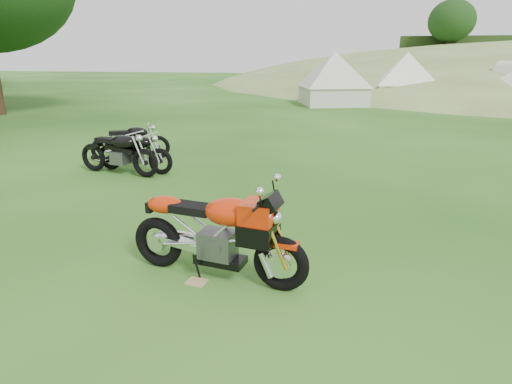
% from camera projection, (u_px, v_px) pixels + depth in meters
% --- Properties ---
extents(ground, '(120.00, 120.00, 0.00)m').
position_uv_depth(ground, '(249.00, 238.00, 6.26)').
color(ground, '#17440E').
rests_on(ground, ground).
extents(sport_motorcycle, '(2.20, 0.88, 1.29)m').
position_uv_depth(sport_motorcycle, '(216.00, 227.00, 4.96)').
color(sport_motorcycle, red).
rests_on(sport_motorcycle, ground).
extents(plywood_board, '(0.25, 0.21, 0.02)m').
position_uv_depth(plywood_board, '(197.00, 282.00, 5.02)').
color(plywood_board, tan).
rests_on(plywood_board, ground).
extents(vintage_moto_b, '(1.88, 1.17, 0.98)m').
position_uv_depth(vintage_moto_b, '(130.00, 141.00, 10.73)').
color(vintage_moto_b, black).
rests_on(vintage_moto_b, ground).
extents(vintage_moto_c, '(1.89, 0.65, 0.97)m').
position_uv_depth(vintage_moto_c, '(134.00, 151.00, 9.63)').
color(vintage_moto_c, black).
rests_on(vintage_moto_c, ground).
extents(vintage_moto_d, '(2.04, 0.81, 1.05)m').
position_uv_depth(vintage_moto_d, '(118.00, 151.00, 9.44)').
color(vintage_moto_d, black).
rests_on(vintage_moto_d, ground).
extents(tent_left, '(3.90, 3.90, 2.70)m').
position_uv_depth(tent_left, '(334.00, 79.00, 22.70)').
color(tent_left, beige).
rests_on(tent_left, ground).
extents(tent_mid, '(3.13, 3.13, 2.69)m').
position_uv_depth(tent_mid, '(406.00, 77.00, 24.48)').
color(tent_mid, white).
rests_on(tent_mid, ground).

